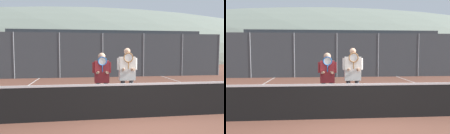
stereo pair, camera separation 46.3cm
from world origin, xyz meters
The scene contains 12 objects.
ground_plane centered at (0.00, 0.00, 0.00)m, with size 120.00×120.00×0.00m, color brown.
hill_distant centered at (0.00, 51.71, 0.00)m, with size 117.21×65.11×22.79m.
clubhouse_building centered at (0.85, 15.43, 1.78)m, with size 16.31×5.50×3.52m.
fence_back centered at (0.00, 9.16, 1.49)m, with size 17.18×0.06×2.98m.
tennis_net centered at (0.00, 0.00, 0.48)m, with size 11.20×0.09×1.03m.
court_line_left_sideline centered at (-4.17, 3.00, 0.00)m, with size 0.05×16.00×0.01m, color white.
court_line_right_sideline centered at (4.17, 3.00, 0.00)m, with size 0.05×16.00×0.01m, color white.
player_leftmost centered at (-0.87, 0.96, 1.03)m, with size 0.57×0.34×1.72m.
player_center_left centered at (-0.11, 0.87, 1.10)m, with size 0.62×0.34×1.87m.
car_far_left centered at (-5.01, 11.23, 0.88)m, with size 4.61×1.94×1.70m.
car_left_of_center centered at (-0.03, 11.39, 0.85)m, with size 4.08×2.08×1.65m.
car_center centered at (4.76, 11.29, 0.88)m, with size 4.23×2.10×1.72m.
Camera 2 is at (-1.05, -5.59, 1.78)m, focal length 35.00 mm.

